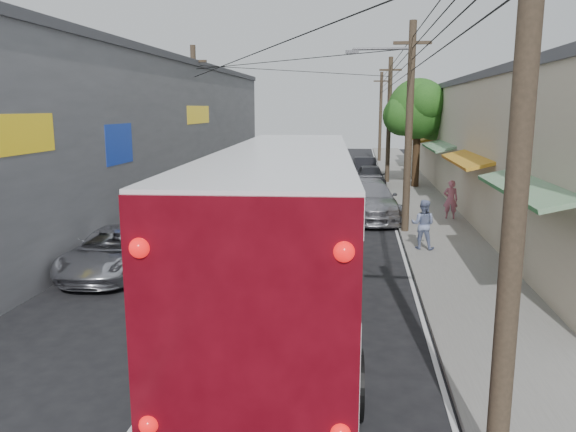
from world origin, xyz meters
name	(u,v)px	position (x,y,z in m)	size (l,w,h in m)	color
ground	(164,385)	(0.00, 0.00, 0.00)	(120.00, 120.00, 0.00)	black
sidewalk	(420,203)	(6.50, 20.00, 0.06)	(3.00, 80.00, 0.12)	slate
building_right	(506,141)	(10.99, 22.00, 3.15)	(7.09, 40.00, 6.25)	beige
building_left	(119,132)	(-8.50, 18.00, 3.65)	(7.20, 36.00, 7.25)	gray
utility_poles	(355,122)	(3.13, 20.33, 4.13)	(11.80, 45.28, 8.00)	#473828
street_tree	(419,111)	(6.87, 26.02, 4.67)	(4.40, 4.00, 6.60)	#3F2B19
coach_bus	(287,228)	(1.67, 4.11, 2.03)	(3.69, 13.74, 3.92)	white
jeepney	(115,251)	(-3.80, 6.52, 0.66)	(2.20, 4.77, 1.33)	silver
parked_suv	(368,200)	(3.80, 16.01, 0.84)	(2.36, 5.80, 1.68)	#9C9BA3
parked_car_mid	(370,176)	(4.08, 25.86, 0.71)	(1.67, 4.15, 1.41)	#292A2F
parked_car_far	(365,167)	(3.80, 31.30, 0.69)	(1.46, 4.19, 1.38)	black
pedestrian_near	(451,199)	(7.32, 15.76, 0.96)	(0.61, 0.40, 1.68)	#C4687E
pedestrian_far	(423,224)	(5.56, 10.16, 0.96)	(0.82, 0.64, 1.69)	#7E8CB8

